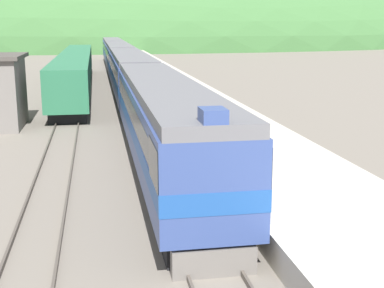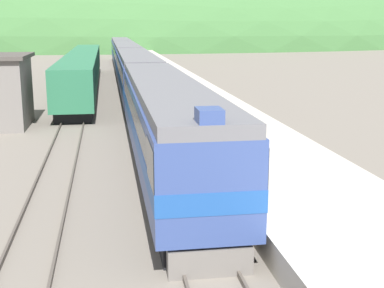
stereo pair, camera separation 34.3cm
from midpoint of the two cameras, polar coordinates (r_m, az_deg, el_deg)
name	(u,v)px [view 1 (the left image)]	position (r m, az deg, el deg)	size (l,w,h in m)	color
track_main	(118,74)	(70.42, -8.00, 7.42)	(1.52, 180.00, 0.16)	#4C443D
track_siding	(80,75)	(70.40, -11.95, 7.27)	(1.52, 180.00, 0.16)	#4C443D
platform	(175,88)	(50.94, -2.02, 5.94)	(5.72, 140.00, 0.89)	#BCB5A5
distant_hills	(105,45)	(166.01, -9.37, 10.34)	(222.95, 100.33, 55.24)	#3D6B38
express_train_lead_car	(164,123)	(23.40, -3.43, 2.25)	(2.92, 21.27, 4.39)	black
carriage_second	(131,76)	(45.44, -6.79, 7.26)	(2.91, 21.12, 4.03)	black
carriage_third	(119,59)	(67.35, -7.95, 8.98)	(2.91, 21.12, 4.03)	black
carriage_fourth	(113,50)	(89.31, -8.55, 9.86)	(2.91, 21.12, 4.03)	black
siding_train	(76,70)	(55.44, -12.44, 7.68)	(2.90, 41.76, 3.60)	black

